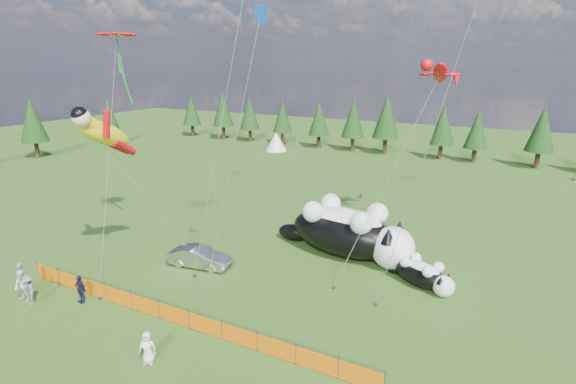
{
  "coord_description": "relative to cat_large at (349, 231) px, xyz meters",
  "views": [
    {
      "loc": [
        14.61,
        -18.25,
        13.02
      ],
      "look_at": [
        2.92,
        4.0,
        5.66
      ],
      "focal_mm": 28.0,
      "sensor_mm": 36.0,
      "label": 1
    }
  ],
  "objects": [
    {
      "name": "diamond_kite_c",
      "position": [
        -1.55,
        -8.97,
        12.56
      ],
      "size": [
        3.19,
        2.7,
        15.86
      ],
      "color": "blue",
      "rests_on": "ground"
    },
    {
      "name": "spectator_c",
      "position": [
        -11.05,
        -12.86,
        -1.0
      ],
      "size": [
        1.0,
        0.58,
        1.63
      ],
      "primitive_type": "imported",
      "rotation": [
        0.0,
        0.0,
        -0.09
      ],
      "color": "#131734",
      "rests_on": "ground"
    },
    {
      "name": "spectator_b",
      "position": [
        -14.04,
        -14.26,
        -0.9
      ],
      "size": [
        0.9,
        0.53,
        1.84
      ],
      "primitive_type": "imported",
      "rotation": [
        0.0,
        0.0,
        0.0
      ],
      "color": "white",
      "rests_on": "ground"
    },
    {
      "name": "cat_small",
      "position": [
        5.5,
        -2.11,
        -1.01
      ],
      "size": [
        4.41,
        3.02,
        1.7
      ],
      "rotation": [
        0.0,
        0.0,
        -0.45
      ],
      "color": "black",
      "rests_on": "ground"
    },
    {
      "name": "ground",
      "position": [
        -4.96,
        -9.1,
        -1.82
      ],
      "size": [
        160.0,
        160.0,
        0.0
      ],
      "primitive_type": "plane",
      "color": "#153509",
      "rests_on": "ground"
    },
    {
      "name": "car",
      "position": [
        -8.0,
        -6.17,
        -1.14
      ],
      "size": [
        4.26,
        2.04,
        1.35
      ],
      "primitive_type": "imported",
      "rotation": [
        0.0,
        0.0,
        1.73
      ],
      "color": "#ABACB0",
      "rests_on": "ground"
    },
    {
      "name": "spectator_e",
      "position": [
        -3.89,
        -15.04,
        -1.04
      ],
      "size": [
        0.9,
        0.77,
        1.55
      ],
      "primitive_type": "imported",
      "rotation": [
        0.0,
        0.0,
        0.45
      ],
      "color": "white",
      "rests_on": "ground"
    },
    {
      "name": "spectator_a",
      "position": [
        -14.88,
        -13.81,
        -0.85
      ],
      "size": [
        0.82,
        0.66,
        1.95
      ],
      "primitive_type": "imported",
      "rotation": [
        0.0,
        0.0,
        -0.31
      ],
      "color": "slate",
      "rests_on": "ground"
    },
    {
      "name": "cat_large",
      "position": [
        0.0,
        0.0,
        0.0
      ],
      "size": [
        10.57,
        4.93,
        3.83
      ],
      "rotation": [
        0.0,
        0.0,
        -0.16
      ],
      "color": "black",
      "rests_on": "ground"
    },
    {
      "name": "gecko_kite",
      "position": [
        4.13,
        5.58,
        10.41
      ],
      "size": [
        5.04,
        13.35,
        16.29
      ],
      "color": "red",
      "rests_on": "ground"
    },
    {
      "name": "tree_line",
      "position": [
        -4.96,
        35.9,
        2.18
      ],
      "size": [
        90.0,
        4.0,
        8.0
      ],
      "primitive_type": null,
      "color": "black",
      "rests_on": "ground"
    },
    {
      "name": "flower_kite",
      "position": [
        -13.91,
        -5.85,
        12.63
      ],
      "size": [
        5.3,
        8.16,
        16.21
      ],
      "color": "red",
      "rests_on": "ground"
    },
    {
      "name": "superhero_kite",
      "position": [
        -12.44,
        -8.94,
        7.08
      ],
      "size": [
        6.37,
        5.4,
        11.46
      ],
      "color": "yellow",
      "rests_on": "ground"
    },
    {
      "name": "festival_tents",
      "position": [
        6.04,
        30.9,
        -0.42
      ],
      "size": [
        50.0,
        3.2,
        2.8
      ],
      "primitive_type": null,
      "color": "white",
      "rests_on": "ground"
    },
    {
      "name": "safety_fence",
      "position": [
        -4.96,
        -12.1,
        -1.32
      ],
      "size": [
        22.06,
        0.06,
        1.1
      ],
      "color": "#262626",
      "rests_on": "ground"
    },
    {
      "name": "spectator_d",
      "position": [
        -13.31,
        -14.35,
        -0.93
      ],
      "size": [
        1.28,
        0.97,
        1.77
      ],
      "primitive_type": "imported",
      "rotation": [
        0.0,
        0.0,
        -0.37
      ],
      "color": "slate",
      "rests_on": "ground"
    }
  ]
}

